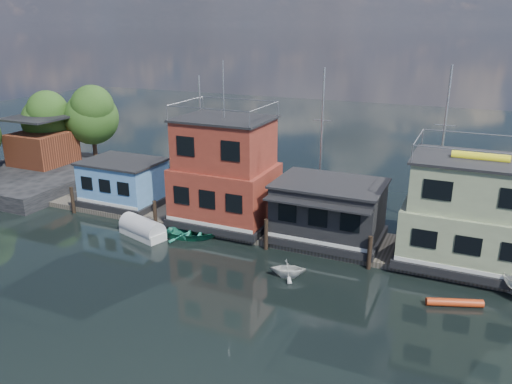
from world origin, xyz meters
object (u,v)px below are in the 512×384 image
at_px(houseboat_red, 225,173).
at_px(dinghy_teal, 192,233).
at_px(houseboat_dark, 329,210).
at_px(dinghy_white, 288,268).
at_px(tarp_runabout, 142,229).
at_px(houseboat_green, 472,214).
at_px(houseboat_blue, 124,182).
at_px(red_kayak, 455,302).

xyz_separation_m(houseboat_red, dinghy_teal, (-1.12, -3.20, -3.71)).
distance_m(houseboat_dark, dinghy_white, 6.18).
bearing_deg(tarp_runabout, houseboat_green, 28.46).
bearing_deg(houseboat_blue, dinghy_white, -19.31).
relative_size(houseboat_dark, tarp_runabout, 1.84).
xyz_separation_m(red_kayak, dinghy_teal, (-17.84, 2.07, 0.17)).
bearing_deg(houseboat_dark, houseboat_red, 179.86).
xyz_separation_m(tarp_runabout, dinghy_teal, (3.40, 1.20, -0.17)).
distance_m(houseboat_blue, red_kayak, 26.81).
height_order(houseboat_red, dinghy_white, houseboat_red).
distance_m(houseboat_blue, houseboat_red, 9.69).
bearing_deg(houseboat_blue, houseboat_dark, -0.06).
xyz_separation_m(red_kayak, dinghy_white, (-9.44, -0.61, 0.36)).
xyz_separation_m(houseboat_dark, houseboat_green, (9.00, 0.02, 1.13)).
relative_size(houseboat_blue, tarp_runabout, 1.59).
height_order(tarp_runabout, dinghy_teal, tarp_runabout).
bearing_deg(houseboat_dark, tarp_runabout, -160.71).
relative_size(red_kayak, tarp_runabout, 0.75).
xyz_separation_m(houseboat_red, houseboat_green, (17.00, 0.00, -0.55)).
xyz_separation_m(houseboat_dark, tarp_runabout, (-12.52, -4.38, -1.85)).
distance_m(houseboat_dark, dinghy_teal, 9.87).
bearing_deg(dinghy_teal, houseboat_green, -95.82).
bearing_deg(houseboat_red, tarp_runabout, -135.77).
xyz_separation_m(houseboat_dark, dinghy_teal, (-9.12, -3.18, -2.02)).
relative_size(houseboat_blue, houseboat_dark, 0.86).
relative_size(houseboat_dark, red_kayak, 2.46).
distance_m(red_kayak, dinghy_white, 9.47).
bearing_deg(red_kayak, houseboat_green, 67.23).
height_order(houseboat_blue, houseboat_green, houseboat_green).
relative_size(red_kayak, dinghy_white, 1.37).
bearing_deg(houseboat_red, dinghy_teal, -109.37).
height_order(houseboat_blue, tarp_runabout, houseboat_blue).
relative_size(houseboat_dark, dinghy_teal, 1.94).
bearing_deg(dinghy_teal, houseboat_dark, -86.62).
xyz_separation_m(houseboat_red, dinghy_white, (7.27, -5.88, -3.53)).
distance_m(houseboat_red, tarp_runabout, 7.23).
bearing_deg(red_kayak, houseboat_dark, 129.28).
distance_m(houseboat_dark, red_kayak, 10.41).
distance_m(tarp_runabout, dinghy_teal, 3.61).
bearing_deg(tarp_runabout, dinghy_teal, 36.38).
bearing_deg(tarp_runabout, dinghy_white, 9.77).
bearing_deg(houseboat_dark, dinghy_white, -97.13).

